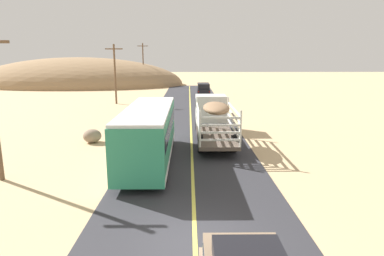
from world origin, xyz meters
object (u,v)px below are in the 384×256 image
(power_pole_mid, at_px, (115,72))
(power_pole_far, at_px, (143,63))
(livestock_truck, at_px, (213,113))
(car_far, at_px, (203,89))
(boulder_near_shoulder, at_px, (92,136))
(bus, at_px, (149,133))

(power_pole_mid, height_order, power_pole_far, power_pole_far)
(livestock_truck, relative_size, car_far, 2.10)
(power_pole_far, distance_m, boulder_near_shoulder, 47.41)
(livestock_truck, relative_size, boulder_near_shoulder, 7.52)
(bus, height_order, car_far, bus)
(car_far, distance_m, power_pole_mid, 14.87)
(livestock_truck, distance_m, power_pole_mid, 21.26)
(bus, bearing_deg, livestock_truck, 57.75)
(car_far, height_order, boulder_near_shoulder, car_far)
(boulder_near_shoulder, bearing_deg, power_pole_far, 93.00)
(car_far, bearing_deg, power_pole_far, 122.21)
(car_far, relative_size, power_pole_far, 0.53)
(livestock_truck, bearing_deg, car_far, 89.00)
(car_far, relative_size, power_pole_mid, 0.61)
(boulder_near_shoulder, bearing_deg, livestock_truck, 12.90)
(livestock_truck, height_order, bus, bus)
(power_pole_far, bearing_deg, car_far, -57.79)
(bus, height_order, power_pole_far, power_pole_far)
(bus, relative_size, boulder_near_shoulder, 7.75)
(power_pole_far, xyz_separation_m, boulder_near_shoulder, (2.47, -47.16, -4.15))
(livestock_truck, xyz_separation_m, power_pole_far, (-11.25, 45.15, 2.85))
(livestock_truck, distance_m, car_far, 26.57)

